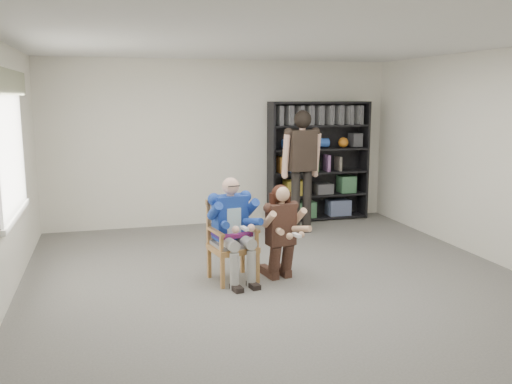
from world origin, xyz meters
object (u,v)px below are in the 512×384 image
object	(u,v)px
armchair	(233,241)
kneeling_woman	(282,233)
seated_man	(233,229)
bookshelf	(319,161)
standing_man	(302,173)

from	to	relation	value
armchair	kneeling_woman	world-z (taller)	kneeling_woman
seated_man	kneeling_woman	bearing A→B (deg)	-21.95
armchair	seated_man	size ratio (longest dim) A/B	0.77
bookshelf	seated_man	bearing A→B (deg)	-128.49
seated_man	bookshelf	xyz separation A→B (m)	(2.22, 2.79, 0.42)
seated_man	bookshelf	world-z (taller)	bookshelf
bookshelf	standing_man	size ratio (longest dim) A/B	1.07
kneeling_woman	standing_man	distance (m)	2.36
kneeling_woman	standing_man	xyz separation A→B (m)	(1.02, 2.09, 0.40)
kneeling_woman	standing_man	size ratio (longest dim) A/B	0.59
kneeling_woman	bookshelf	bearing A→B (deg)	50.35
armchair	bookshelf	world-z (taller)	bookshelf
seated_man	kneeling_woman	distance (m)	0.59
seated_man	standing_man	xyz separation A→B (m)	(1.60, 1.97, 0.35)
armchair	standing_man	distance (m)	2.58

